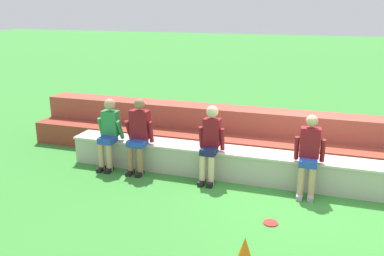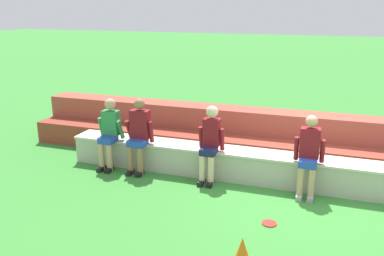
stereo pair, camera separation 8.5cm
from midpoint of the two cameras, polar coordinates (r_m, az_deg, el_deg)
name	(u,v)px [view 2 (the right image)]	position (r m, az deg, el deg)	size (l,w,h in m)	color
ground_plane	(305,193)	(7.56, 15.50, -8.59)	(80.00, 80.00, 0.00)	#388433
stone_seating_wall	(308,172)	(7.69, 15.81, -5.82)	(9.22, 0.57, 0.55)	#B7AF9E
brick_bleachers	(313,144)	(8.82, 16.43, -2.16)	(12.39, 1.20, 0.99)	brown
person_far_left	(109,131)	(8.32, -10.94, -0.43)	(0.50, 0.55, 1.38)	tan
person_left_of_center	(139,133)	(8.03, -6.99, -0.69)	(0.55, 0.52, 1.43)	#996B4C
person_center	(210,142)	(7.55, 2.82, -1.86)	(0.48, 0.58, 1.40)	beige
person_right_of_center	(309,154)	(7.25, 15.98, -3.42)	(0.50, 0.51, 1.38)	tan
frisbee	(269,223)	(6.47, 10.88, -12.66)	(0.22, 0.22, 0.02)	red
sports_cone	(242,249)	(5.54, 7.34, -16.06)	(0.20, 0.20, 0.32)	orange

